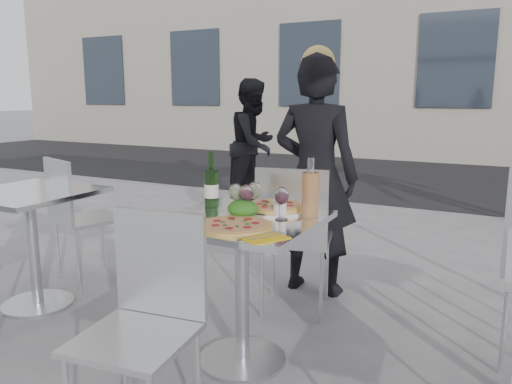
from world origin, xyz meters
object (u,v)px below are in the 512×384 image
at_px(chair_far, 294,229).
at_px(pizza_far, 275,207).
at_px(carafe, 310,194).
at_px(wineglass_white_a, 236,193).
at_px(main_table, 242,260).
at_px(wine_bottle, 211,186).
at_px(wineglass_red_a, 246,195).
at_px(salad_plate, 243,210).
at_px(napkin_left, 170,223).
at_px(side_table_left, 31,224).
at_px(woman_diner, 315,177).
at_px(pedestrian_a, 254,144).
at_px(sugar_shaker, 280,206).
at_px(pizza_near, 235,226).
at_px(napkin_right, 261,236).
at_px(chair_near, 147,308).
at_px(wineglass_red_b, 282,197).
at_px(side_chair_lfar, 75,210).

distance_m(chair_far, pizza_far, 0.47).
relative_size(carafe, wineglass_white_a, 1.84).
distance_m(main_table, wine_bottle, 0.43).
xyz_separation_m(pizza_far, wineglass_red_a, (-0.06, -0.19, 0.09)).
height_order(salad_plate, napkin_left, salad_plate).
xyz_separation_m(side_table_left, wineglass_red_a, (1.51, 0.03, 0.32)).
bearing_deg(salad_plate, wineglass_red_a, 71.25).
bearing_deg(woman_diner, main_table, 90.91).
bearing_deg(wine_bottle, woman_diner, 77.07).
bearing_deg(chair_far, salad_plate, 75.18).
height_order(pedestrian_a, sugar_shaker, pedestrian_a).
distance_m(pizza_far, wine_bottle, 0.35).
relative_size(salad_plate, wineglass_white_a, 1.40).
relative_size(side_table_left, pizza_near, 2.27).
bearing_deg(pizza_far, carafe, -17.81).
relative_size(side_table_left, napkin_right, 3.07).
distance_m(main_table, napkin_left, 0.40).
relative_size(carafe, sugar_shaker, 2.71).
height_order(chair_near, wineglass_red_b, wineglass_red_b).
bearing_deg(side_chair_lfar, wineglass_red_a, -175.21).
relative_size(woman_diner, salad_plate, 7.23).
xyz_separation_m(carafe, wineglass_red_b, (-0.11, -0.09, -0.01)).
relative_size(woman_diner, pizza_near, 4.81).
distance_m(wine_bottle, wineglass_white_a, 0.22).
distance_m(chair_far, salad_plate, 0.66).
distance_m(side_table_left, napkin_right, 1.76).
distance_m(chair_near, napkin_left, 0.47).
bearing_deg(wineglass_red_b, woman_diner, 101.92).
xyz_separation_m(pizza_near, sugar_shaker, (0.09, 0.28, 0.04)).
distance_m(chair_near, sugar_shaker, 0.82).
distance_m(woman_diner, salad_plate, 1.06).
bearing_deg(wine_bottle, pizza_near, -44.00).
relative_size(side_table_left, sugar_shaker, 7.01).
xyz_separation_m(chair_far, wineglass_red_b, (0.18, -0.57, 0.31)).
bearing_deg(pizza_far, pedestrian_a, 119.36).
bearing_deg(pizza_far, chair_far, 99.21).
bearing_deg(napkin_left, wineglass_red_b, 12.84).
bearing_deg(pedestrian_a, chair_near, -153.74).
bearing_deg(pizza_near, wineglass_white_a, 118.43).
xyz_separation_m(napkin_left, napkin_right, (0.46, 0.00, 0.00)).
xyz_separation_m(side_chair_lfar, napkin_right, (1.82, -0.69, 0.22)).
height_order(side_table_left, wineglass_red_a, wineglass_red_a).
bearing_deg(side_table_left, side_chair_lfar, 101.52).
distance_m(side_chair_lfar, wineglass_red_b, 1.84).
relative_size(pizza_near, sugar_shaker, 3.09).
relative_size(main_table, side_table_left, 1.00).
distance_m(chair_far, wine_bottle, 0.65).
bearing_deg(carafe, wineglass_white_a, -161.44).
bearing_deg(carafe, main_table, -153.55).
height_order(chair_far, side_chair_lfar, chair_far).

